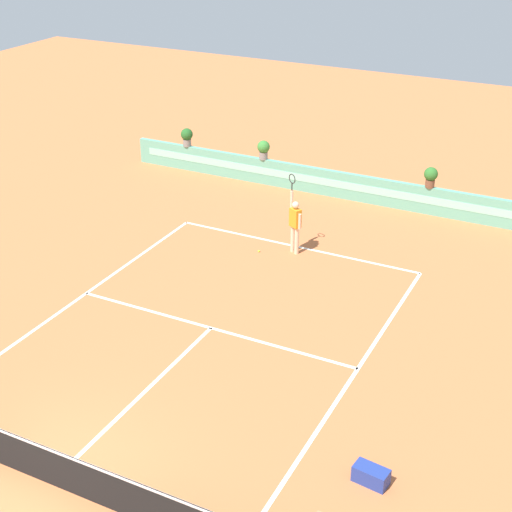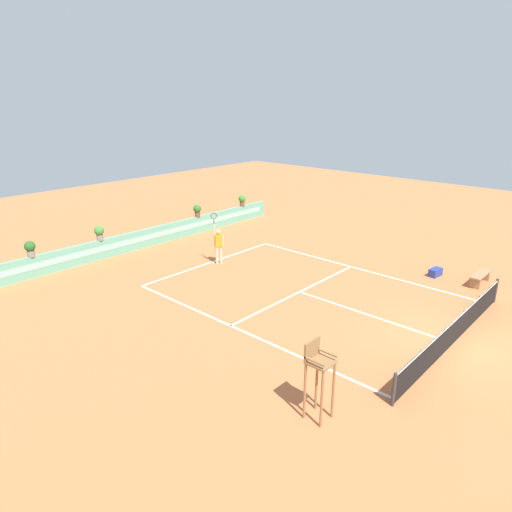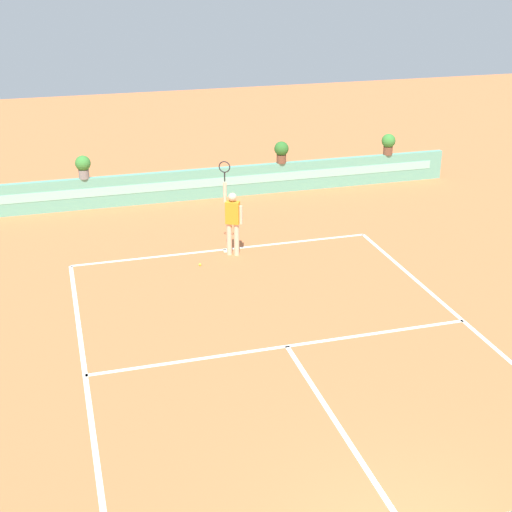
{
  "view_description": "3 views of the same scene",
  "coord_description": "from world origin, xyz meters",
  "px_view_note": "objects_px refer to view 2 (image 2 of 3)",
  "views": [
    {
      "loc": [
        8.72,
        -8.24,
        10.77
      ],
      "look_at": [
        0.06,
        8.94,
        1.0
      ],
      "focal_mm": 53.15,
      "sensor_mm": 36.0,
      "label": 1
    },
    {
      "loc": [
        -14.48,
        -4.2,
        7.79
      ],
      "look_at": [
        0.06,
        8.94,
        1.0
      ],
      "focal_mm": 32.28,
      "sensor_mm": 36.0,
      "label": 2
    },
    {
      "loc": [
        -4.28,
        -6.24,
        7.67
      ],
      "look_at": [
        0.06,
        8.94,
        1.0
      ],
      "focal_mm": 51.63,
      "sensor_mm": 36.0,
      "label": 3
    }
  ],
  "objects_px": {
    "potted_plant_right": "(197,210)",
    "umpire_chair": "(318,371)",
    "potted_plant_left": "(99,232)",
    "potted_plant_far_right": "(242,200)",
    "bench_courtside": "(481,276)",
    "tennis_ball_near_baseline": "(211,271)",
    "potted_plant_far_left": "(30,248)",
    "gear_bag": "(435,272)",
    "tennis_player": "(218,243)"
  },
  "relations": [
    {
      "from": "umpire_chair",
      "to": "gear_bag",
      "type": "distance_m",
      "value": 11.95
    },
    {
      "from": "bench_courtside",
      "to": "gear_bag",
      "type": "height_order",
      "value": "bench_courtside"
    },
    {
      "from": "bench_courtside",
      "to": "potted_plant_left",
      "type": "bearing_deg",
      "value": 121.35
    },
    {
      "from": "potted_plant_right",
      "to": "potted_plant_far_right",
      "type": "distance_m",
      "value": 3.87
    },
    {
      "from": "potted_plant_left",
      "to": "potted_plant_far_right",
      "type": "xyz_separation_m",
      "value": [
        10.31,
        0.0,
        0.0
      ]
    },
    {
      "from": "bench_courtside",
      "to": "potted_plant_far_left",
      "type": "height_order",
      "value": "potted_plant_far_left"
    },
    {
      "from": "potted_plant_right",
      "to": "umpire_chair",
      "type": "bearing_deg",
      "value": -121.3
    },
    {
      "from": "potted_plant_left",
      "to": "potted_plant_far_left",
      "type": "relative_size",
      "value": 1.0
    },
    {
      "from": "tennis_ball_near_baseline",
      "to": "potted_plant_far_right",
      "type": "xyz_separation_m",
      "value": [
        7.81,
        5.4,
        1.38
      ]
    },
    {
      "from": "bench_courtside",
      "to": "potted_plant_right",
      "type": "bearing_deg",
      "value": 100.73
    },
    {
      "from": "umpire_chair",
      "to": "tennis_player",
      "type": "xyz_separation_m",
      "value": [
        6.27,
        10.22,
        -0.29
      ]
    },
    {
      "from": "umpire_chair",
      "to": "potted_plant_left",
      "type": "height_order",
      "value": "umpire_chair"
    },
    {
      "from": "potted_plant_far_right",
      "to": "umpire_chair",
      "type": "bearing_deg",
      "value": -130.83
    },
    {
      "from": "tennis_ball_near_baseline",
      "to": "potted_plant_far_right",
      "type": "distance_m",
      "value": 9.59
    },
    {
      "from": "tennis_player",
      "to": "potted_plant_far_right",
      "type": "bearing_deg",
      "value": 35.83
    },
    {
      "from": "potted_plant_left",
      "to": "potted_plant_right",
      "type": "bearing_deg",
      "value": 0.0
    },
    {
      "from": "tennis_ball_near_baseline",
      "to": "potted_plant_far_left",
      "type": "distance_m",
      "value": 8.12
    },
    {
      "from": "tennis_player",
      "to": "potted_plant_far_left",
      "type": "relative_size",
      "value": 3.57
    },
    {
      "from": "potted_plant_right",
      "to": "potted_plant_far_left",
      "type": "relative_size",
      "value": 1.0
    },
    {
      "from": "tennis_player",
      "to": "potted_plant_right",
      "type": "relative_size",
      "value": 3.57
    },
    {
      "from": "umpire_chair",
      "to": "potted_plant_right",
      "type": "relative_size",
      "value": 2.96
    },
    {
      "from": "bench_courtside",
      "to": "potted_plant_right",
      "type": "relative_size",
      "value": 2.21
    },
    {
      "from": "potted_plant_left",
      "to": "potted_plant_far_left",
      "type": "xyz_separation_m",
      "value": [
        -3.4,
        0.0,
        0.0
      ]
    },
    {
      "from": "umpire_chair",
      "to": "potted_plant_right",
      "type": "bearing_deg",
      "value": 58.7
    },
    {
      "from": "umpire_chair",
      "to": "gear_bag",
      "type": "height_order",
      "value": "umpire_chair"
    },
    {
      "from": "umpire_chair",
      "to": "potted_plant_left",
      "type": "xyz_separation_m",
      "value": [
        2.76,
        15.13,
        0.07
      ]
    },
    {
      "from": "potted_plant_left",
      "to": "potted_plant_far_left",
      "type": "height_order",
      "value": "same"
    },
    {
      "from": "tennis_player",
      "to": "potted_plant_far_right",
      "type": "relative_size",
      "value": 3.57
    },
    {
      "from": "gear_bag",
      "to": "potted_plant_left",
      "type": "bearing_deg",
      "value": 123.74
    },
    {
      "from": "bench_courtside",
      "to": "potted_plant_far_left",
      "type": "relative_size",
      "value": 2.21
    },
    {
      "from": "potted_plant_far_right",
      "to": "potted_plant_left",
      "type": "bearing_deg",
      "value": 180.0
    },
    {
      "from": "tennis_ball_near_baseline",
      "to": "potted_plant_left",
      "type": "relative_size",
      "value": 0.09
    },
    {
      "from": "umpire_chair",
      "to": "potted_plant_far_right",
      "type": "height_order",
      "value": "umpire_chair"
    },
    {
      "from": "potted_plant_left",
      "to": "potted_plant_right",
      "type": "height_order",
      "value": "same"
    },
    {
      "from": "tennis_ball_near_baseline",
      "to": "potted_plant_right",
      "type": "height_order",
      "value": "potted_plant_right"
    },
    {
      "from": "tennis_player",
      "to": "tennis_ball_near_baseline",
      "type": "xyz_separation_m",
      "value": [
        -1.01,
        -0.49,
        -1.02
      ]
    },
    {
      "from": "gear_bag",
      "to": "tennis_player",
      "type": "bearing_deg",
      "value": 122.63
    },
    {
      "from": "tennis_player",
      "to": "potted_plant_left",
      "type": "bearing_deg",
      "value": 125.61
    },
    {
      "from": "umpire_chair",
      "to": "potted_plant_right",
      "type": "distance_m",
      "value": 17.7
    },
    {
      "from": "gear_bag",
      "to": "potted_plant_far_right",
      "type": "distance_m",
      "value": 13.62
    },
    {
      "from": "bench_courtside",
      "to": "umpire_chair",
      "type": "bearing_deg",
      "value": 178.96
    },
    {
      "from": "tennis_ball_near_baseline",
      "to": "potted_plant_far_right",
      "type": "relative_size",
      "value": 0.09
    },
    {
      "from": "tennis_ball_near_baseline",
      "to": "potted_plant_right",
      "type": "bearing_deg",
      "value": 53.92
    },
    {
      "from": "tennis_ball_near_baseline",
      "to": "potted_plant_far_left",
      "type": "height_order",
      "value": "potted_plant_far_left"
    },
    {
      "from": "gear_bag",
      "to": "potted_plant_far_left",
      "type": "bearing_deg",
      "value": 132.6
    },
    {
      "from": "umpire_chair",
      "to": "bench_courtside",
      "type": "distance_m",
      "value": 12.15
    },
    {
      "from": "bench_courtside",
      "to": "potted_plant_left",
      "type": "distance_m",
      "value": 18.0
    },
    {
      "from": "tennis_player",
      "to": "bench_courtside",
      "type": "bearing_deg",
      "value": -60.8
    },
    {
      "from": "potted_plant_right",
      "to": "potted_plant_far_left",
      "type": "height_order",
      "value": "same"
    },
    {
      "from": "tennis_player",
      "to": "potted_plant_far_right",
      "type": "distance_m",
      "value": 8.39
    }
  ]
}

